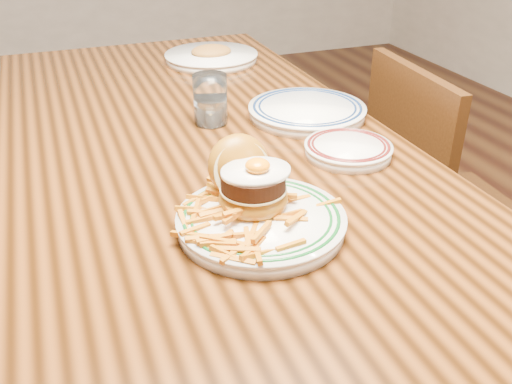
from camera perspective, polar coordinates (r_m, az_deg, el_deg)
name	(u,v)px	position (r m, az deg, el deg)	size (l,w,h in m)	color
floor	(202,381)	(1.68, -5.37, -18.33)	(6.00, 6.00, 0.00)	black
table	(189,170)	(1.28, -6.72, 2.19)	(0.85, 1.60, 0.75)	black
chair_right	(434,206)	(1.63, 17.37, -1.30)	(0.42, 0.42, 0.84)	#3C210C
main_plate	(257,206)	(0.89, 0.13, -1.38)	(0.27, 0.27, 0.13)	white
side_plate	(348,149)	(1.14, 9.21, 4.31)	(0.17, 0.17, 0.03)	white
rear_plate	(307,110)	(1.32, 5.13, 8.15)	(0.27, 0.27, 0.03)	white
water_glass	(210,102)	(1.28, -4.58, 8.92)	(0.07, 0.07, 0.11)	white
far_plate	(211,56)	(1.75, -4.49, 13.37)	(0.28, 0.28, 0.05)	white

